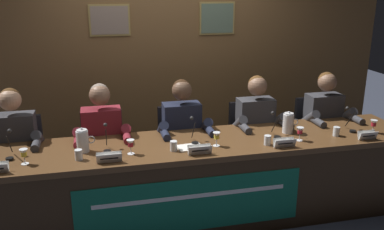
{
  "coord_description": "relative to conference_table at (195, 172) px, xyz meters",
  "views": [
    {
      "loc": [
        -0.76,
        -3.29,
        2.07
      ],
      "look_at": [
        0.0,
        0.0,
        1.0
      ],
      "focal_mm": 38.67,
      "sensor_mm": 36.0,
      "label": 1
    }
  ],
  "objects": [
    {
      "name": "nameplate_far_right",
      "position": [
        1.54,
        -0.18,
        0.27
      ],
      "size": [
        0.17,
        0.06,
        0.08
      ],
      "color": "white",
      "rests_on": "conference_table"
    },
    {
      "name": "water_pitcher_left_side",
      "position": [
        -0.92,
        0.11,
        0.33
      ],
      "size": [
        0.15,
        0.1,
        0.21
      ],
      "color": "silver",
      "rests_on": "conference_table"
    },
    {
      "name": "microphone_right",
      "position": [
        0.77,
        0.08,
        0.3
      ],
      "size": [
        0.06,
        0.17,
        0.22
      ],
      "color": "black",
      "rests_on": "conference_table"
    },
    {
      "name": "water_cup_far_right",
      "position": [
        1.32,
        -0.03,
        0.27
      ],
      "size": [
        0.06,
        0.06,
        0.08
      ],
      "color": "silver",
      "rests_on": "conference_table"
    },
    {
      "name": "water_cup_left",
      "position": [
        -0.95,
        -0.06,
        0.27
      ],
      "size": [
        0.06,
        0.06,
        0.08
      ],
      "color": "silver",
      "rests_on": "conference_table"
    },
    {
      "name": "panelist_center",
      "position": [
        0.0,
        0.48,
        0.19
      ],
      "size": [
        0.51,
        0.48,
        1.22
      ],
      "color": "black",
      "rests_on": "ground_plane"
    },
    {
      "name": "chair_far_left",
      "position": [
        -1.52,
        0.68,
        -0.09
      ],
      "size": [
        0.44,
        0.45,
        0.89
      ],
      "color": "black",
      "rests_on": "ground_plane"
    },
    {
      "name": "microphone_center",
      "position": [
        0.01,
        0.1,
        0.3
      ],
      "size": [
        0.06,
        0.17,
        0.22
      ],
      "color": "black",
      "rests_on": "conference_table"
    },
    {
      "name": "ground_plane",
      "position": [
        0.0,
        0.12,
        -0.52
      ],
      "size": [
        12.0,
        12.0,
        0.0
      ],
      "primitive_type": "plane",
      "color": "#383D4C"
    },
    {
      "name": "juice_glass_far_right",
      "position": [
        1.7,
        -0.03,
        0.32
      ],
      "size": [
        0.06,
        0.06,
        0.12
      ],
      "color": "white",
      "rests_on": "conference_table"
    },
    {
      "name": "chair_center",
      "position": [
        0.0,
        0.68,
        -0.09
      ],
      "size": [
        0.44,
        0.45,
        0.89
      ],
      "color": "black",
      "rests_on": "ground_plane"
    },
    {
      "name": "nameplate_center",
      "position": [
        -0.0,
        -0.16,
        0.27
      ],
      "size": [
        0.2,
        0.06,
        0.08
      ],
      "color": "white",
      "rests_on": "conference_table"
    },
    {
      "name": "water_cup_right",
      "position": [
        0.62,
        -0.09,
        0.27
      ],
      "size": [
        0.06,
        0.06,
        0.08
      ],
      "color": "silver",
      "rests_on": "conference_table"
    },
    {
      "name": "microphone_far_right",
      "position": [
        1.52,
        0.06,
        0.3
      ],
      "size": [
        0.06,
        0.17,
        0.22
      ],
      "color": "black",
      "rests_on": "conference_table"
    },
    {
      "name": "panelist_far_right",
      "position": [
        1.53,
        0.48,
        0.19
      ],
      "size": [
        0.51,
        0.48,
        1.22
      ],
      "color": "black",
      "rests_on": "ground_plane"
    },
    {
      "name": "chair_far_right",
      "position": [
        1.53,
        0.68,
        -0.09
      ],
      "size": [
        0.44,
        0.45,
        0.89
      ],
      "color": "black",
      "rests_on": "ground_plane"
    },
    {
      "name": "panelist_far_left",
      "position": [
        -1.52,
        0.48,
        0.19
      ],
      "size": [
        0.51,
        0.48,
        1.22
      ],
      "color": "black",
      "rests_on": "ground_plane"
    },
    {
      "name": "wall_back_panelled",
      "position": [
        0.0,
        1.51,
        0.78
      ],
      "size": [
        5.31,
        0.14,
        2.6
      ],
      "color": "brown",
      "rests_on": "ground_plane"
    },
    {
      "name": "juice_glass_center",
      "position": [
        0.19,
        -0.02,
        0.32
      ],
      "size": [
        0.06,
        0.06,
        0.12
      ],
      "color": "white",
      "rests_on": "conference_table"
    },
    {
      "name": "conference_table",
      "position": [
        0.0,
        0.0,
        0.0
      ],
      "size": [
        4.11,
        0.76,
        0.75
      ],
      "color": "brown",
      "rests_on": "ground_plane"
    },
    {
      "name": "panelist_left",
      "position": [
        -0.76,
        0.48,
        0.19
      ],
      "size": [
        0.51,
        0.48,
        1.22
      ],
      "color": "black",
      "rests_on": "ground_plane"
    },
    {
      "name": "panelist_right",
      "position": [
        0.76,
        0.48,
        0.19
      ],
      "size": [
        0.51,
        0.48,
        1.22
      ],
      "color": "black",
      "rests_on": "ground_plane"
    },
    {
      "name": "document_stack_center",
      "position": [
        -0.04,
        -0.01,
        0.24
      ],
      "size": [
        0.22,
        0.17,
        0.01
      ],
      "color": "white",
      "rests_on": "conference_table"
    },
    {
      "name": "microphone_left",
      "position": [
        -0.73,
        0.08,
        0.3
      ],
      "size": [
        0.06,
        0.17,
        0.22
      ],
      "color": "black",
      "rests_on": "conference_table"
    },
    {
      "name": "chair_left",
      "position": [
        -0.76,
        0.68,
        -0.09
      ],
      "size": [
        0.44,
        0.45,
        0.89
      ],
      "color": "black",
      "rests_on": "ground_plane"
    },
    {
      "name": "water_pitcher_right_side",
      "position": [
        0.93,
        0.15,
        0.33
      ],
      "size": [
        0.15,
        0.1,
        0.21
      ],
      "color": "silver",
      "rests_on": "conference_table"
    },
    {
      "name": "juice_glass_right",
      "position": [
        0.94,
        -0.06,
        0.32
      ],
      "size": [
        0.06,
        0.06,
        0.12
      ],
      "color": "white",
      "rests_on": "conference_table"
    },
    {
      "name": "nameplate_left",
      "position": [
        -0.72,
        -0.16,
        0.27
      ],
      "size": [
        0.2,
        0.06,
        0.08
      ],
      "color": "white",
      "rests_on": "conference_table"
    },
    {
      "name": "water_cup_center",
      "position": [
        -0.19,
        -0.04,
        0.27
      ],
      "size": [
        0.06,
        0.06,
        0.08
      ],
      "color": "silver",
      "rests_on": "conference_table"
    },
    {
      "name": "juice_glass_far_left",
      "position": [
        -1.36,
        -0.05,
        0.32
      ],
      "size": [
        0.06,
        0.06,
        0.12
      ],
      "color": "white",
      "rests_on": "conference_table"
    },
    {
      "name": "chair_right",
      "position": [
        0.76,
        0.68,
        -0.09
      ],
      "size": [
        0.44,
        0.45,
        0.89
      ],
      "color": "black",
      "rests_on": "ground_plane"
    },
    {
      "name": "microphone_far_left",
      "position": [
        -1.48,
        0.1,
        0.3
      ],
      "size": [
        0.06,
        0.17,
        0.22
      ],
      "color": "black",
      "rests_on": "conference_table"
    },
    {
      "name": "nameplate_right",
      "position": [
        0.74,
        -0.18,
        0.27
      ],
      "size": [
        0.19,
        0.06,
        0.08
      ],
      "color": "white",
      "rests_on": "conference_table"
    },
    {
      "name": "juice_glass_left",
      "position": [
        -0.54,
        -0.03,
        0.32
      ],
      "size": [
        0.06,
        0.06,
        0.12
      ],
      "color": "white",
      "rests_on": "conference_table"
    }
  ]
}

